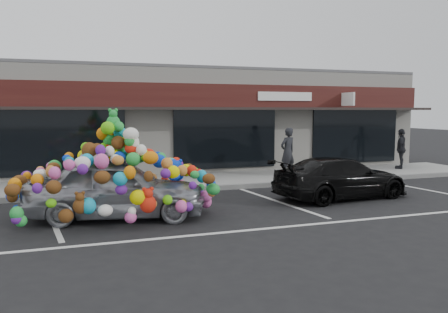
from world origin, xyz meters
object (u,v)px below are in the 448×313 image
object	(u,v)px
toy_car	(117,182)
pedestrian_a	(288,152)
pedestrian_c	(401,149)
black_sedan	(341,178)

from	to	relation	value
toy_car	pedestrian_a	bearing A→B (deg)	-46.87
pedestrian_a	pedestrian_c	xyz separation A→B (m)	(5.40, 0.27, -0.06)
black_sedan	pedestrian_a	world-z (taller)	pedestrian_a
pedestrian_c	toy_car	bearing A→B (deg)	-27.12
black_sedan	pedestrian_a	size ratio (longest dim) A/B	2.33
toy_car	pedestrian_a	distance (m)	7.73
toy_car	pedestrian_c	size ratio (longest dim) A/B	2.86
black_sedan	pedestrian_c	size ratio (longest dim) A/B	2.51
toy_car	black_sedan	distance (m)	6.47
black_sedan	pedestrian_c	world-z (taller)	pedestrian_c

